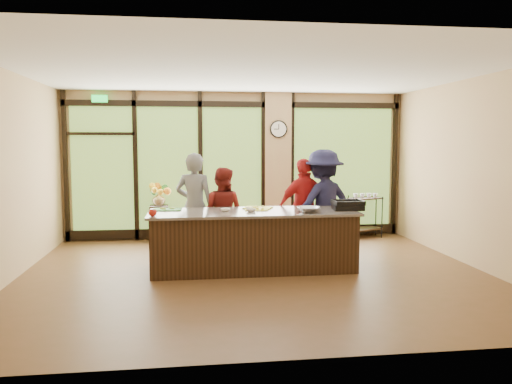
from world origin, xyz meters
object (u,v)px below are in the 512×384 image
object	(u,v)px
island_base	(253,241)
cook_left	(195,206)
cook_right	(323,204)
roasting_pan	(348,207)
flower_stand	(159,223)
bar_cart	(365,211)

from	to	relation	value
island_base	cook_left	xyz separation A→B (m)	(-0.89, 0.82, 0.47)
cook_right	roasting_pan	xyz separation A→B (m)	(0.20, -0.75, 0.03)
cook_right	flower_stand	size ratio (longest dim) A/B	2.57
island_base	cook_left	size ratio (longest dim) A/B	1.71
island_base	roasting_pan	xyz separation A→B (m)	(1.50, -0.05, 0.52)
flower_stand	bar_cart	xyz separation A→B (m)	(4.25, -0.07, 0.19)
cook_right	island_base	bearing A→B (deg)	7.05
island_base	cook_left	world-z (taller)	cook_left
cook_right	bar_cart	xyz separation A→B (m)	(1.36, 1.68, -0.38)
island_base	cook_right	distance (m)	1.56
cook_left	island_base	bearing A→B (deg)	154.76
cook_right	bar_cart	bearing A→B (deg)	-150.15
roasting_pan	island_base	bearing A→B (deg)	-176.66
cook_left	flower_stand	distance (m)	1.86
island_base	roasting_pan	distance (m)	1.59
cook_left	cook_right	xyz separation A→B (m)	(2.19, -0.12, 0.02)
cook_left	bar_cart	world-z (taller)	cook_left
cook_left	flower_stand	xyz separation A→B (m)	(-0.70, 1.63, -0.54)
flower_stand	roasting_pan	bearing A→B (deg)	-40.08
cook_left	cook_right	bearing A→B (deg)	-165.76
island_base	cook_left	bearing A→B (deg)	137.46
cook_right	cook_left	bearing A→B (deg)	-24.24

